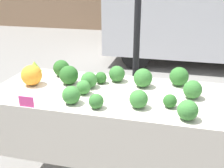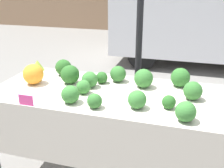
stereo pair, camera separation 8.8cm
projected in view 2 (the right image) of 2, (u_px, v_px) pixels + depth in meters
name	position (u px, v px, depth m)	size (l,w,h in m)	color
tent_pole	(139.00, 31.00, 2.78)	(0.07, 0.07, 2.70)	black
parked_truck	(212.00, 8.00, 5.88)	(4.59, 2.18, 2.40)	silver
market_table	(110.00, 106.00, 2.36)	(2.23, 0.93, 0.90)	beige
orange_cauliflower	(33.00, 74.00, 2.54)	(0.20, 0.20, 0.20)	orange
romanesco_head	(38.00, 65.00, 2.94)	(0.15, 0.15, 0.12)	#93B238
broccoli_head_0	(70.00, 74.00, 2.56)	(0.18, 0.18, 0.18)	#285B23
broccoli_head_1	(180.00, 77.00, 2.49)	(0.18, 0.18, 0.18)	#2D6628
broccoli_head_2	(90.00, 80.00, 2.47)	(0.15, 0.15, 0.15)	#387533
broccoli_head_3	(137.00, 99.00, 2.07)	(0.15, 0.15, 0.15)	#387533
broccoli_head_4	(193.00, 91.00, 2.21)	(0.16, 0.16, 0.16)	#336B2D
broccoli_head_5	(83.00, 87.00, 2.34)	(0.13, 0.13, 0.13)	#387533
broccoli_head_6	(144.00, 78.00, 2.46)	(0.18, 0.18, 0.18)	#336B2D
broccoli_head_7	(186.00, 112.00, 1.87)	(0.15, 0.15, 0.15)	#387533
broccoli_head_8	(118.00, 74.00, 2.61)	(0.16, 0.16, 0.16)	#336B2D
broccoli_head_9	(169.00, 102.00, 2.07)	(0.11, 0.11, 0.11)	#285B23
broccoli_head_10	(70.00, 94.00, 2.15)	(0.15, 0.15, 0.15)	#387533
broccoli_head_11	(102.00, 78.00, 2.58)	(0.12, 0.12, 0.12)	#285B23
broccoli_head_12	(95.00, 101.00, 2.07)	(0.12, 0.12, 0.12)	#336B2D
broccoli_head_13	(63.00, 67.00, 2.78)	(0.17, 0.17, 0.17)	#285B23
price_sign	(26.00, 100.00, 2.12)	(0.13, 0.01, 0.09)	#EF4793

